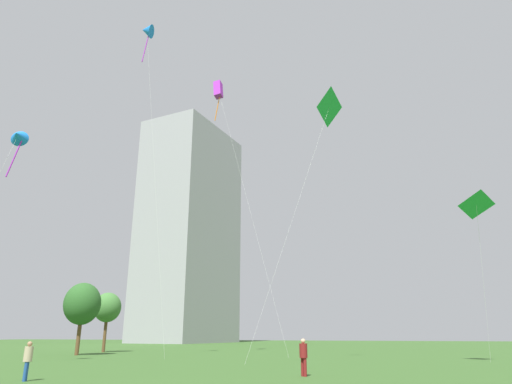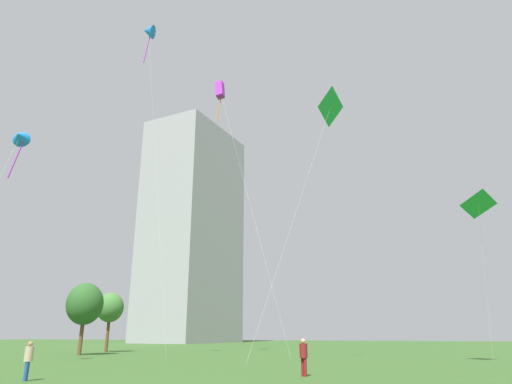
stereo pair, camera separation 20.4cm
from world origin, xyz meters
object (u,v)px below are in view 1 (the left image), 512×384
object	(u,v)px
person_standing_2	(303,354)
kite_flying_5	(218,90)
kite_flying_3	(476,205)
kite_flying_6	(329,108)
person_standing_0	(28,358)
kite_flying_4	(18,136)
kite_flying_0	(147,31)
park_tree_2	(107,308)
distant_highrise_0	(190,231)
park_tree_0	(82,304)

from	to	relation	value
person_standing_2	kite_flying_5	size ratio (longest dim) A/B	0.06
kite_flying_3	kite_flying_6	distance (m)	14.42
person_standing_0	kite_flying_4	bearing A→B (deg)	-152.71
kite_flying_0	kite_flying_6	size ratio (longest dim) A/B	1.53
kite_flying_5	park_tree_2	size ratio (longest dim) A/B	4.59
person_standing_0	distant_highrise_0	world-z (taller)	distant_highrise_0
kite_flying_5	kite_flying_6	xyz separation A→B (m)	(14.50, -9.09, -9.53)
kite_flying_3	park_tree_0	distance (m)	39.12
kite_flying_6	park_tree_2	xyz separation A→B (m)	(-29.83, 12.55, -15.92)
park_tree_0	kite_flying_3	bearing A→B (deg)	-4.59
kite_flying_4	park_tree_0	bearing A→B (deg)	108.41
kite_flying_3	park_tree_2	bearing A→B (deg)	165.34
person_standing_2	kite_flying_3	world-z (taller)	kite_flying_3
person_standing_0	kite_flying_6	size ratio (longest dim) A/B	0.08
kite_flying_3	kite_flying_5	xyz separation A→B (m)	(-25.35, 7.18, 18.83)
kite_flying_4	park_tree_2	size ratio (longest dim) A/B	2.46
kite_flying_5	park_tree_0	bearing A→B (deg)	-162.63
park_tree_2	park_tree_0	bearing A→B (deg)	-73.35
park_tree_0	kite_flying_4	bearing A→B (deg)	-71.59
kite_flying_5	distant_highrise_0	world-z (taller)	distant_highrise_0
park_tree_0	park_tree_2	bearing A→B (deg)	106.65
person_standing_0	kite_flying_4	world-z (taller)	kite_flying_4
kite_flying_3	distant_highrise_0	size ratio (longest dim) A/B	0.22
park_tree_0	kite_flying_0	bearing A→B (deg)	-33.38
kite_flying_6	kite_flying_4	bearing A→B (deg)	-152.51
person_standing_0	person_standing_2	xyz separation A→B (m)	(11.71, 6.26, 0.06)
kite_flying_4	kite_flying_5	bearing A→B (deg)	69.78
kite_flying_6	person_standing_0	bearing A→B (deg)	-124.74
kite_flying_3	distant_highrise_0	bearing A→B (deg)	130.72
kite_flying_0	park_tree_2	bearing A→B (deg)	129.71
park_tree_0	person_standing_2	bearing A→B (deg)	-31.25
person_standing_0	distant_highrise_0	bearing A→B (deg)	171.34
person_standing_0	kite_flying_3	size ratio (longest dim) A/B	0.14
kite_flying_0	kite_flying_3	size ratio (longest dim) A/B	2.74
person_standing_0	kite_flying_0	world-z (taller)	kite_flying_0
kite_flying_5	kite_flying_6	world-z (taller)	kite_flying_5
person_standing_2	kite_flying_3	distance (m)	20.52
person_standing_0	person_standing_2	size ratio (longest dim) A/B	0.95
kite_flying_3	park_tree_2	world-z (taller)	kite_flying_3
person_standing_2	kite_flying_6	size ratio (longest dim) A/B	0.08
distant_highrise_0	kite_flying_3	bearing A→B (deg)	-40.88
kite_flying_3	kite_flying_5	world-z (taller)	kite_flying_5
person_standing_2	kite_flying_3	xyz separation A→B (m)	(11.39, 13.31, 10.69)
kite_flying_4	kite_flying_6	world-z (taller)	kite_flying_6
person_standing_2	kite_flying_4	distance (m)	26.42
person_standing_2	kite_flying_5	distance (m)	38.54
park_tree_0	kite_flying_6	bearing A→B (deg)	-10.28
kite_flying_3	park_tree_0	size ratio (longest dim) A/B	1.69
kite_flying_0	kite_flying_3	bearing A→B (deg)	5.33
kite_flying_6	distant_highrise_0	size ratio (longest dim) A/B	0.39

